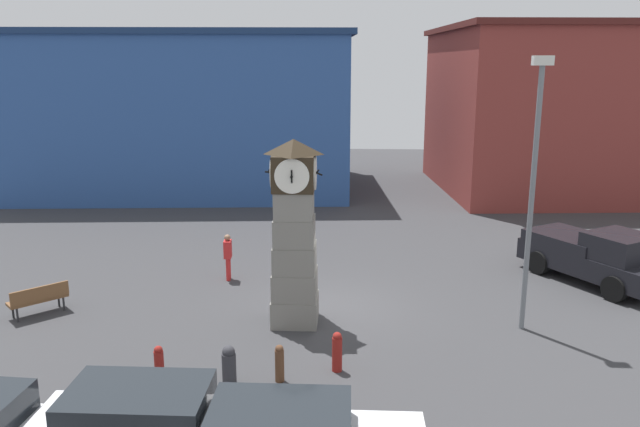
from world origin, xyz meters
name	(u,v)px	position (x,y,z in m)	size (l,w,h in m)	color
ground_plane	(330,308)	(0.00, 0.00, 0.00)	(71.17, 71.17, 0.00)	#38383A
clock_tower	(294,237)	(-0.94, -1.06, 2.46)	(1.53, 1.46, 5.12)	gray
bollard_near_tower	(159,369)	(-3.57, -5.01, 0.55)	(0.21, 0.21, 1.09)	maroon
bollard_mid_row	(229,364)	(-2.13, -4.56, 0.46)	(0.32, 0.32, 0.91)	#333338
bollard_far_row	(280,363)	(-1.00, -4.41, 0.45)	(0.21, 0.21, 0.89)	brown
bollard_end_row	(337,351)	(0.29, -3.86, 0.49)	(0.24, 0.24, 0.97)	maroon
pickup_truck	(595,255)	(8.60, 2.65, 0.93)	(4.19, 5.15, 1.85)	black
bench	(39,298)	(-8.31, -0.92, 0.52)	(1.51, 1.50, 0.90)	brown
pedestrian_near_bench	(228,254)	(-3.47, 2.34, 0.89)	(0.27, 0.42, 1.56)	red
street_lamp_far_side	(533,180)	(5.26, -1.18, 4.12)	(0.50, 0.24, 7.22)	slate
warehouse_blue_far	(183,112)	(-9.09, 18.53, 4.36)	(19.83, 13.37, 8.70)	#2D5193
storefront_low_left	(589,110)	(13.94, 18.79, 4.53)	(17.58, 13.52, 9.05)	maroon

